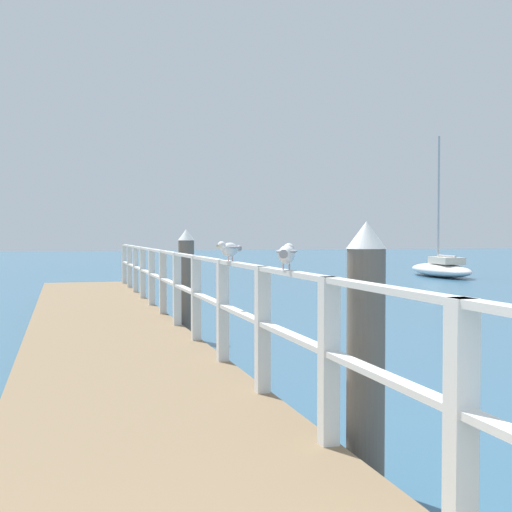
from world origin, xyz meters
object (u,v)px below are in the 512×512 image
object	(u,v)px
dock_piling_far	(186,284)
boat_1	(441,268)
seagull_background	(229,249)
dock_piling_near	(366,356)
seagull_foreground	(287,253)

from	to	relation	value
dock_piling_far	boat_1	size ratio (longest dim) A/B	0.32
dock_piling_far	boat_1	world-z (taller)	boat_1
seagull_background	dock_piling_near	bearing A→B (deg)	141.44
boat_1	seagull_background	bearing A→B (deg)	-119.71
dock_piling_near	seagull_foreground	distance (m)	1.08
seagull_foreground	boat_1	size ratio (longest dim) A/B	0.07
dock_piling_far	seagull_background	size ratio (longest dim) A/B	5.23
dock_piling_far	boat_1	bearing A→B (deg)	46.58
dock_piling_far	seagull_foreground	world-z (taller)	dock_piling_far
dock_piling_near	seagull_foreground	world-z (taller)	dock_piling_near
dock_piling_far	seagull_background	bearing A→B (deg)	-94.53
dock_piling_near	dock_piling_far	xyz separation A→B (m)	(0.00, 7.50, 0.00)
dock_piling_far	seagull_background	world-z (taller)	dock_piling_far
dock_piling_near	dock_piling_far	world-z (taller)	same
dock_piling_far	boat_1	xyz separation A→B (m)	(14.11, 14.91, -0.63)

